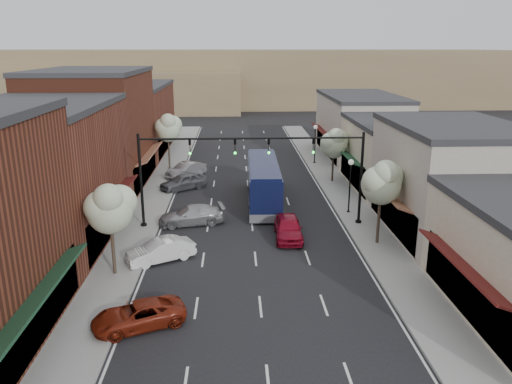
{
  "coord_description": "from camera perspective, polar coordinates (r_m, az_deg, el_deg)",
  "views": [
    {
      "loc": [
        -1.21,
        -26.95,
        12.91
      ],
      "look_at": [
        0.35,
        9.46,
        2.2
      ],
      "focal_mm": 35.0,
      "sensor_mm": 36.0,
      "label": 1
    }
  ],
  "objects": [
    {
      "name": "hill_near",
      "position": [
        107.98,
        -15.48,
        11.07
      ],
      "size": [
        50.0,
        20.0,
        8.0
      ],
      "primitive_type": "cube",
      "color": "#7A6647",
      "rests_on": "ground"
    },
    {
      "name": "tree_right_far",
      "position": [
        48.68,
        8.95,
        5.62
      ],
      "size": [
        2.85,
        2.65,
        5.43
      ],
      "color": "#47382B",
      "rests_on": "ground"
    },
    {
      "name": "lamp_post_near",
      "position": [
        39.77,
        10.72,
        1.66
      ],
      "size": [
        0.44,
        0.44,
        4.44
      ],
      "color": "black",
      "rests_on": "ground"
    },
    {
      "name": "curb_left",
      "position": [
        47.58,
        -9.36,
        0.5
      ],
      "size": [
        0.25,
        73.0,
        0.17
      ],
      "primitive_type": "cube",
      "color": "gray",
      "rests_on": "ground"
    },
    {
      "name": "tree_left_far",
      "position": [
        54.0,
        -10.01,
        7.28
      ],
      "size": [
        2.85,
        2.65,
        6.13
      ],
      "color": "#47382B",
      "rests_on": "ground"
    },
    {
      "name": "sidewalk_left",
      "position": [
        47.77,
        -11.03,
        0.48
      ],
      "size": [
        2.8,
        73.0,
        0.15
      ],
      "primitive_type": "cube",
      "color": "gray",
      "rests_on": "ground"
    },
    {
      "name": "parked_car_b",
      "position": [
        31.7,
        -10.86,
        -6.59
      ],
      "size": [
        4.44,
        3.35,
        1.4
      ],
      "primitive_type": "imported",
      "rotation": [
        0.0,
        0.0,
        -1.07
      ],
      "color": "white",
      "rests_on": "ground"
    },
    {
      "name": "parked_car_d",
      "position": [
        46.85,
        -8.32,
        1.17
      ],
      "size": [
        4.65,
        4.1,
        1.52
      ],
      "primitive_type": "imported",
      "rotation": [
        0.0,
        0.0,
        -0.93
      ],
      "color": "#57595F",
      "rests_on": "ground"
    },
    {
      "name": "tree_right_near",
      "position": [
        33.42,
        14.24,
        1.2
      ],
      "size": [
        2.85,
        2.65,
        5.95
      ],
      "color": "#47382B",
      "rests_on": "ground"
    },
    {
      "name": "ground",
      "position": [
        29.9,
        0.1,
        -9.2
      ],
      "size": [
        160.0,
        160.0,
        0.0
      ],
      "primitive_type": "plane",
      "color": "black",
      "rests_on": "ground"
    },
    {
      "name": "bldg_left_midnear",
      "position": [
        36.37,
        -23.37,
        1.9
      ],
      "size": [
        10.14,
        14.1,
        9.4
      ],
      "color": "brown",
      "rests_on": "ground"
    },
    {
      "name": "sidewalk_right",
      "position": [
        48.19,
        9.13,
        0.72
      ],
      "size": [
        2.8,
        73.0,
        0.15
      ],
      "primitive_type": "cube",
      "color": "gray",
      "rests_on": "ground"
    },
    {
      "name": "bldg_right_midfar",
      "position": [
        48.35,
        15.6,
        4.14
      ],
      "size": [
        9.14,
        12.1,
        6.4
      ],
      "color": "beige",
      "rests_on": "ground"
    },
    {
      "name": "parked_car_e",
      "position": [
        51.2,
        -7.99,
        2.49
      ],
      "size": [
        4.07,
        4.69,
        1.53
      ],
      "primitive_type": "imported",
      "rotation": [
        0.0,
        0.0,
        -0.64
      ],
      "color": "#9B9BA0",
      "rests_on": "ground"
    },
    {
      "name": "bldg_right_far",
      "position": [
        61.51,
        11.71,
        7.39
      ],
      "size": [
        9.14,
        16.1,
        7.4
      ],
      "color": "#B6A99C",
      "rests_on": "ground"
    },
    {
      "name": "hill_far",
      "position": [
        117.16,
        -1.92,
        12.99
      ],
      "size": [
        120.0,
        30.0,
        12.0
      ],
      "primitive_type": "cube",
      "color": "#7A6647",
      "rests_on": "ground"
    },
    {
      "name": "tree_left_near",
      "position": [
        29.12,
        -16.34,
        -1.67
      ],
      "size": [
        2.85,
        2.65,
        5.69
      ],
      "color": "#47382B",
      "rests_on": "ground"
    },
    {
      "name": "parked_car_a",
      "position": [
        25.03,
        -13.28,
        -13.53
      ],
      "size": [
        4.84,
        3.56,
        1.22
      ],
      "primitive_type": "imported",
      "rotation": [
        0.0,
        0.0,
        -1.18
      ],
      "color": "maroon",
      "rests_on": "ground"
    },
    {
      "name": "lamp_post_far",
      "position": [
        56.56,
        6.78,
        6.18
      ],
      "size": [
        0.44,
        0.44,
        4.44
      ],
      "color": "black",
      "rests_on": "ground"
    },
    {
      "name": "bldg_left_midfar",
      "position": [
        49.3,
        -17.89,
        6.83
      ],
      "size": [
        10.14,
        14.1,
        10.9
      ],
      "color": "brown",
      "rests_on": "ground"
    },
    {
      "name": "bldg_left_far",
      "position": [
        64.87,
        -14.16,
        8.13
      ],
      "size": [
        10.14,
        18.1,
        8.4
      ],
      "color": "brown",
      "rests_on": "ground"
    },
    {
      "name": "red_hatchback",
      "position": [
        34.73,
        3.7,
        -4.1
      ],
      "size": [
        1.98,
        4.64,
        1.56
      ],
      "primitive_type": "imported",
      "rotation": [
        0.0,
        0.0,
        -0.03
      ],
      "color": "maroon",
      "rests_on": "ground"
    },
    {
      "name": "bldg_right_midnear",
      "position": [
        37.28,
        21.24,
        1.27
      ],
      "size": [
        9.14,
        12.1,
        7.9
      ],
      "color": "#B6A99C",
      "rests_on": "ground"
    },
    {
      "name": "curb_right",
      "position": [
        47.93,
        7.49,
        0.7
      ],
      "size": [
        0.25,
        73.0,
        0.17
      ],
      "primitive_type": "cube",
      "color": "gray",
      "rests_on": "ground"
    },
    {
      "name": "parked_car_c",
      "position": [
        37.7,
        -7.38,
        -2.64
      ],
      "size": [
        5.21,
        2.95,
        1.42
      ],
      "primitive_type": "imported",
      "rotation": [
        0.0,
        0.0,
        -1.37
      ],
      "color": "#A3A3A8",
      "rests_on": "ground"
    },
    {
      "name": "coach_bus",
      "position": [
        42.24,
        0.85,
        1.19
      ],
      "size": [
        2.75,
        11.58,
        3.53
      ],
      "rotation": [
        0.0,
        0.0,
        -0.02
      ],
      "color": "#0D1235",
      "rests_on": "ground"
    },
    {
      "name": "signal_mast_right",
      "position": [
        36.56,
        8.39,
        3.1
      ],
      "size": [
        8.22,
        0.46,
        7.0
      ],
      "color": "black",
      "rests_on": "ground"
    },
    {
      "name": "signal_mast_left",
      "position": [
        36.18,
        -9.41,
        2.91
      ],
      "size": [
        8.22,
        0.46,
        7.0
      ],
      "color": "black",
      "rests_on": "ground"
    }
  ]
}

